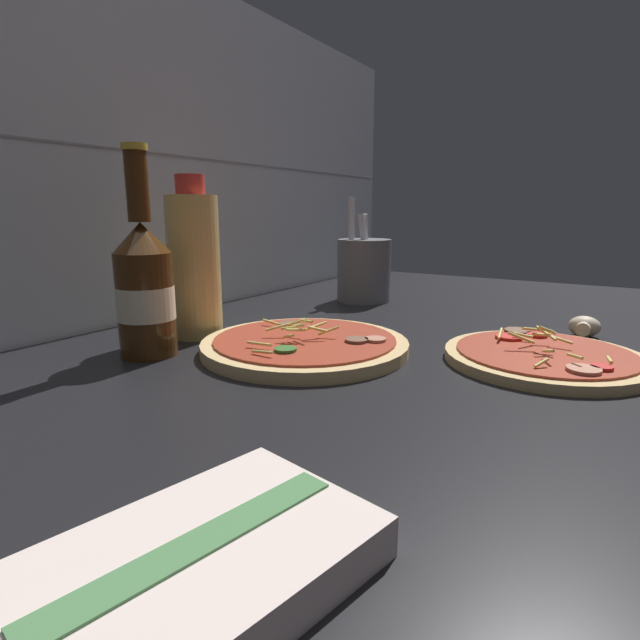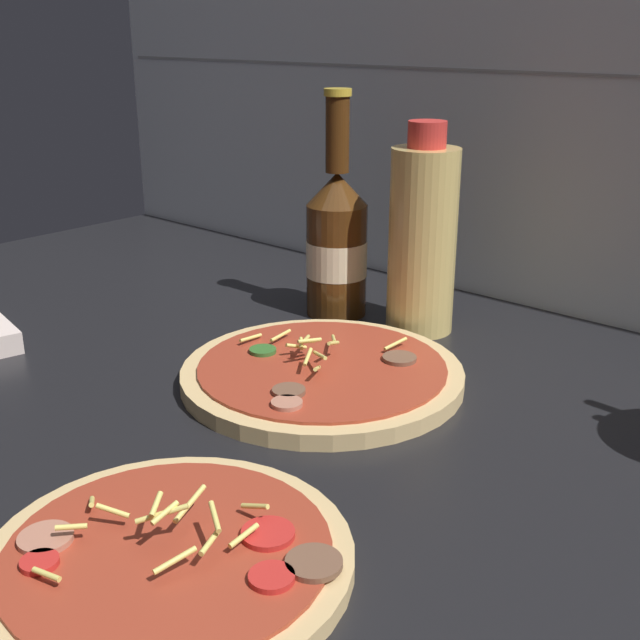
# 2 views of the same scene
# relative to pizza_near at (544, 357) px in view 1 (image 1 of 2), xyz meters

# --- Properties ---
(counter_slab) EXTENTS (1.60, 0.90, 0.03)m
(counter_slab) POSITION_rel_pizza_near_xyz_m (-0.04, 0.16, -0.02)
(counter_slab) COLOR black
(counter_slab) RESTS_ON ground
(tile_backsplash) EXTENTS (1.60, 0.01, 0.60)m
(tile_backsplash) POSITION_rel_pizza_near_xyz_m (-0.04, 0.62, 0.27)
(tile_backsplash) COLOR silver
(tile_backsplash) RESTS_ON ground
(pizza_near) EXTENTS (0.24, 0.24, 0.05)m
(pizza_near) POSITION_rel_pizza_near_xyz_m (0.00, 0.00, 0.00)
(pizza_near) COLOR tan
(pizza_near) RESTS_ON counter_slab
(pizza_far) EXTENTS (0.27, 0.27, 0.05)m
(pizza_far) POSITION_rel_pizza_near_xyz_m (-0.11, 0.28, 0.00)
(pizza_far) COLOR tan
(pizza_far) RESTS_ON counter_slab
(beer_bottle) EXTENTS (0.07, 0.07, 0.26)m
(beer_bottle) POSITION_rel_pizza_near_xyz_m (-0.23, 0.44, 0.08)
(beer_bottle) COLOR #47280F
(beer_bottle) RESTS_ON counter_slab
(oil_bottle) EXTENTS (0.07, 0.07, 0.23)m
(oil_bottle) POSITION_rel_pizza_near_xyz_m (-0.13, 0.46, 0.10)
(oil_bottle) COLOR #D6B766
(oil_bottle) RESTS_ON counter_slab
(mushroom_left) EXTENTS (0.05, 0.04, 0.03)m
(mushroom_left) POSITION_rel_pizza_near_xyz_m (0.17, -0.03, 0.01)
(mushroom_left) COLOR beige
(mushroom_left) RESTS_ON counter_slab
(utensil_crock) EXTENTS (0.11, 0.11, 0.21)m
(utensil_crock) POSITION_rel_pizza_near_xyz_m (0.26, 0.39, 0.06)
(utensil_crock) COLOR slate
(utensil_crock) RESTS_ON counter_slab
(dish_towel) EXTENTS (0.19, 0.15, 0.03)m
(dish_towel) POSITION_rel_pizza_near_xyz_m (-0.49, 0.08, 0.00)
(dish_towel) COLOR beige
(dish_towel) RESTS_ON counter_slab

